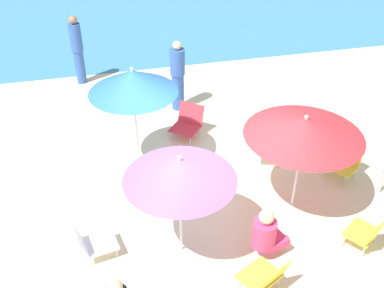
# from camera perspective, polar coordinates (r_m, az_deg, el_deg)

# --- Properties ---
(ground_plane) EXTENTS (40.00, 40.00, 0.00)m
(ground_plane) POSITION_cam_1_polar(r_m,az_deg,el_deg) (7.79, 3.04, -8.15)
(ground_plane) COLOR beige
(umbrella_red) EXTENTS (1.86, 1.86, 1.78)m
(umbrella_red) POSITION_cam_1_polar(r_m,az_deg,el_deg) (7.13, 13.90, 2.07)
(umbrella_red) COLOR silver
(umbrella_red) RESTS_ON ground_plane
(umbrella_blue) EXTENTS (1.54, 1.54, 2.06)m
(umbrella_blue) POSITION_cam_1_polar(r_m,az_deg,el_deg) (7.80, -7.43, 7.74)
(umbrella_blue) COLOR silver
(umbrella_blue) RESTS_ON ground_plane
(umbrella_purple) EXTENTS (1.58, 1.58, 1.78)m
(umbrella_purple) POSITION_cam_1_polar(r_m,az_deg,el_deg) (6.10, -1.53, -3.21)
(umbrella_purple) COLOR silver
(umbrella_purple) RESTS_ON ground_plane
(beach_chair_a) EXTENTS (0.70, 0.70, 0.66)m
(beach_chair_a) POSITION_cam_1_polar(r_m,az_deg,el_deg) (8.76, 18.57, -1.81)
(beach_chair_a) COLOR gold
(beach_chair_a) RESTS_ON ground_plane
(beach_chair_b) EXTENTS (0.58, 0.64, 0.61)m
(beach_chair_b) POSITION_cam_1_polar(r_m,az_deg,el_deg) (8.82, 9.42, 0.01)
(beach_chair_b) COLOR white
(beach_chair_b) RESTS_ON ground_plane
(beach_chair_c) EXTENTS (0.81, 0.82, 0.65)m
(beach_chair_c) POSITION_cam_1_polar(r_m,az_deg,el_deg) (9.40, -0.52, 2.80)
(beach_chair_c) COLOR red
(beach_chair_c) RESTS_ON ground_plane
(beach_chair_d) EXTENTS (0.67, 0.56, 0.56)m
(beach_chair_d) POSITION_cam_1_polar(r_m,az_deg,el_deg) (7.04, -12.41, -11.93)
(beach_chair_d) COLOR white
(beach_chair_d) RESTS_ON ground_plane
(beach_chair_e) EXTENTS (0.72, 0.71, 0.61)m
(beach_chair_e) POSITION_cam_1_polar(r_m,az_deg,el_deg) (6.49, 9.19, -16.00)
(beach_chair_e) COLOR gold
(beach_chair_e) RESTS_ON ground_plane
(beach_chair_f) EXTENTS (0.69, 0.69, 0.65)m
(beach_chair_f) POSITION_cam_1_polar(r_m,az_deg,el_deg) (7.41, 21.24, -10.13)
(beach_chair_f) COLOR gold
(beach_chair_f) RESTS_ON ground_plane
(person_a) EXTENTS (0.57, 0.45, 0.92)m
(person_a) POSITION_cam_1_polar(r_m,az_deg,el_deg) (6.83, 9.33, -10.94)
(person_a) COLOR #DB3866
(person_a) RESTS_ON ground_plane
(person_b) EXTENTS (0.28, 0.28, 1.72)m
(person_b) POSITION_cam_1_polar(r_m,az_deg,el_deg) (11.61, -14.11, 11.36)
(person_b) COLOR #2D519E
(person_b) RESTS_ON ground_plane
(person_d) EXTENTS (0.33, 0.33, 1.62)m
(person_d) POSITION_cam_1_polar(r_m,az_deg,el_deg) (10.14, -1.81, 8.49)
(person_d) COLOR #2D519E
(person_d) RESTS_ON ground_plane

